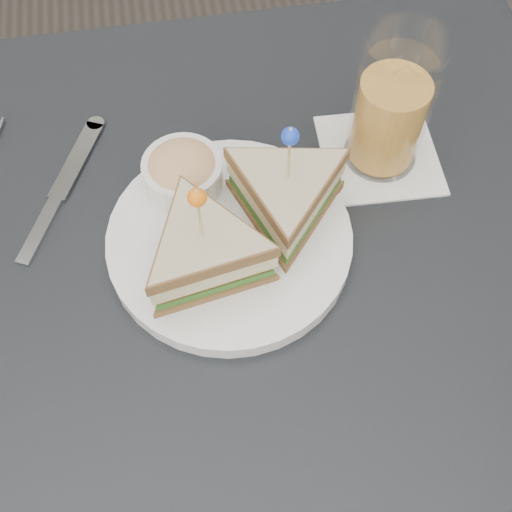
# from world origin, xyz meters

# --- Properties ---
(ground_plane) EXTENTS (3.50, 3.50, 0.00)m
(ground_plane) POSITION_xyz_m (0.00, 0.00, 0.00)
(ground_plane) COLOR #3F3833
(table) EXTENTS (0.80, 0.80, 0.75)m
(table) POSITION_xyz_m (0.00, 0.00, 0.67)
(table) COLOR black
(table) RESTS_ON ground
(plate_meal) EXTENTS (0.31, 0.31, 0.14)m
(plate_meal) POSITION_xyz_m (-0.00, 0.06, 0.79)
(plate_meal) COLOR white
(plate_meal) RESTS_ON table
(cutlery_knife) EXTENTS (0.10, 0.19, 0.01)m
(cutlery_knife) POSITION_xyz_m (-0.18, 0.15, 0.75)
(cutlery_knife) COLOR silver
(cutlery_knife) RESTS_ON table
(drink_set) EXTENTS (0.13, 0.13, 0.16)m
(drink_set) POSITION_xyz_m (0.17, 0.14, 0.82)
(drink_set) COLOR white
(drink_set) RESTS_ON table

